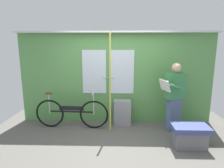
# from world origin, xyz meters

# --- Properties ---
(ground_plane) EXTENTS (5.89, 3.84, 0.04)m
(ground_plane) POSITION_xyz_m (0.00, 0.00, -0.02)
(ground_plane) COLOR #56544F
(train_door_wall) EXTENTS (4.89, 0.28, 2.31)m
(train_door_wall) POSITION_xyz_m (-0.01, 1.12, 1.21)
(train_door_wall) COLOR #56934C
(train_door_wall) RESTS_ON ground_plane
(bicycle_near_door) EXTENTS (1.79, 0.44, 0.91)m
(bicycle_near_door) POSITION_xyz_m (-1.08, 0.66, 0.37)
(bicycle_near_door) COLOR black
(bicycle_near_door) RESTS_ON ground_plane
(passenger_reading_newspaper) EXTENTS (0.61, 0.54, 1.60)m
(passenger_reading_newspaper) POSITION_xyz_m (1.35, 0.59, 0.84)
(passenger_reading_newspaper) COLOR slate
(passenger_reading_newspaper) RESTS_ON ground_plane
(trash_bin_by_wall) EXTENTS (0.42, 0.28, 0.63)m
(trash_bin_by_wall) POSITION_xyz_m (0.16, 0.90, 0.31)
(trash_bin_by_wall) COLOR gray
(trash_bin_by_wall) RESTS_ON ground_plane
(handrail_pole) EXTENTS (0.04, 0.04, 2.27)m
(handrail_pole) POSITION_xyz_m (-0.13, 0.52, 1.14)
(handrail_pole) COLOR #C6C14C
(handrail_pole) RESTS_ON ground_plane
(bench_seat_corner) EXTENTS (0.70, 0.44, 0.45)m
(bench_seat_corner) POSITION_xyz_m (1.46, -0.18, 0.24)
(bench_seat_corner) COLOR #3D477F
(bench_seat_corner) RESTS_ON ground_plane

